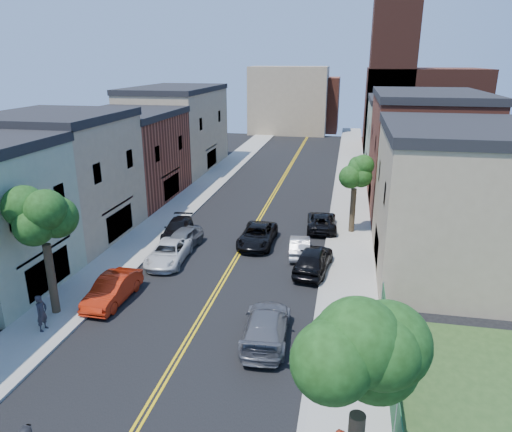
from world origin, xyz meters
The scene contains 27 objects.
sidewalk_left centered at (-7.90, 40.00, 0.07)m, with size 3.20×100.00×0.15m, color gray.
sidewalk_right centered at (7.90, 40.00, 0.07)m, with size 3.20×100.00×0.15m, color gray.
curb_left centered at (-6.15, 40.00, 0.07)m, with size 0.30×100.00×0.15m, color gray.
curb_right centered at (6.15, 40.00, 0.07)m, with size 0.30×100.00×0.15m, color gray.
bldg_left_tan_near centered at (-14.00, 25.00, 4.50)m, with size 9.00×10.00×9.00m, color #998466.
bldg_left_brick centered at (-14.00, 36.00, 4.00)m, with size 9.00×12.00×8.00m, color brown.
bldg_left_tan_far centered at (-14.00, 50.00, 4.75)m, with size 9.00×16.00×9.50m, color #998466.
bldg_right_tan centered at (14.00, 24.00, 4.50)m, with size 9.00×12.00×9.00m, color #998466.
bldg_right_brick centered at (14.00, 38.00, 5.00)m, with size 9.00×14.00×10.00m, color brown.
bldg_right_palegrn centered at (14.00, 52.00, 4.25)m, with size 9.00×12.00×8.50m, color gray.
church centered at (16.33, 67.07, 7.24)m, with size 16.20×14.20×22.60m.
backdrop_left centered at (-4.00, 82.00, 6.00)m, with size 14.00×8.00×12.00m, color #998466.
backdrop_center centered at (0.00, 86.00, 5.00)m, with size 10.00×8.00×10.00m, color brown.
fence_right centered at (9.50, 9.50, 1.10)m, with size 0.04×15.00×1.90m, color #143F1E.
tree_left_mid centered at (-7.88, 14.01, 6.58)m, with size 5.20×5.20×9.29m.
tree_right_corner centered at (7.93, 4.01, 7.31)m, with size 5.80×5.80×10.35m.
tree_right_far centered at (7.92, 30.01, 5.76)m, with size 4.40×4.40×8.03m.
red_sedan centered at (-5.50, 15.91, 0.76)m, with size 1.61×4.63×1.53m, color red.
white_pickup centered at (-4.38, 21.74, 0.69)m, with size 2.29×4.97×1.38m, color silver.
grey_car_left centered at (-4.24, 24.11, 0.76)m, with size 1.79×4.45×1.51m, color #525559.
black_car_left centered at (-5.50, 26.57, 0.66)m, with size 1.84×4.53×1.32m, color black.
grey_car_right centered at (3.80, 13.75, 0.78)m, with size 2.19×5.39×1.57m, color #54555B.
black_car_right centered at (5.47, 22.16, 0.86)m, with size 2.02×5.03×1.71m, color black.
silver_car_right centered at (4.31, 24.72, 0.66)m, with size 1.40×4.02×1.33m, color #A1A2A8.
dark_car_right_far centered at (5.50, 30.37, 0.70)m, with size 2.31×5.01×1.39m, color black.
black_suv_lane centered at (0.98, 26.12, 0.73)m, with size 2.43×5.27×1.46m, color black.
pedestrian_left centered at (-7.44, 12.24, 1.11)m, with size 0.70×0.46×1.93m, color #23232A.
Camera 1 is at (7.22, -6.18, 13.30)m, focal length 32.97 mm.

